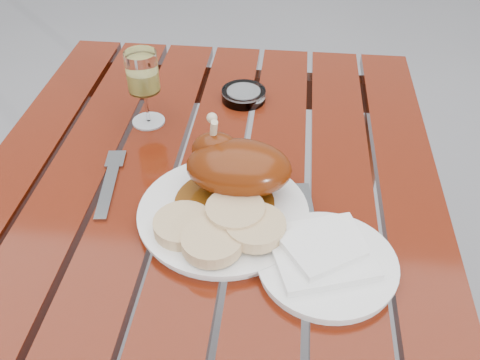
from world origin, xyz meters
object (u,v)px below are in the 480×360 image
object	(u,v)px
table	(207,351)
dinner_plate	(223,214)
side_plate	(327,264)
wine_glass	(144,89)
ashtray	(244,95)

from	to	relation	value
table	dinner_plate	bearing A→B (deg)	8.24
dinner_plate	side_plate	world-z (taller)	dinner_plate
wine_glass	side_plate	world-z (taller)	wine_glass
wine_glass	ashtray	world-z (taller)	wine_glass
ashtray	table	bearing A→B (deg)	-95.78
table	wine_glass	xyz separation A→B (m)	(-0.14, 0.26, 0.45)
dinner_plate	ashtray	xyz separation A→B (m)	(-0.00, 0.36, 0.00)
wine_glass	side_plate	distance (m)	0.49
dinner_plate	ashtray	bearing A→B (deg)	90.74
table	dinner_plate	distance (m)	0.39
side_plate	table	bearing A→B (deg)	158.04
side_plate	ashtray	size ratio (longest dim) A/B	2.19
table	wine_glass	world-z (taller)	wine_glass
ashtray	wine_glass	bearing A→B (deg)	-149.79
wine_glass	side_plate	size ratio (longest dim) A/B	0.74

